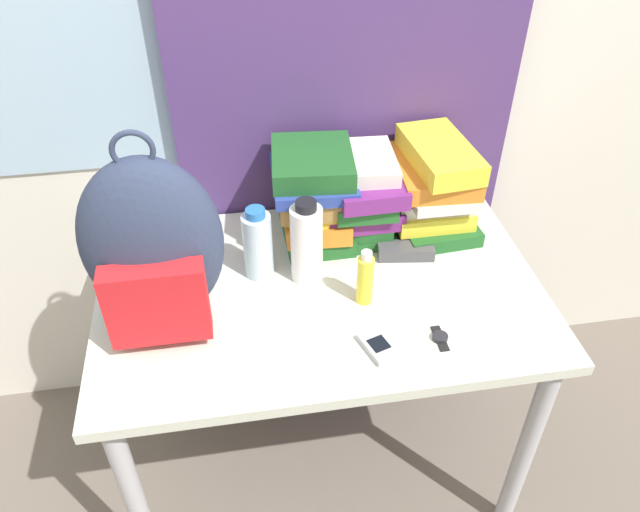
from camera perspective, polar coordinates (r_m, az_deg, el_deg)
The scene contains 13 objects.
wall_back at distance 1.72m, azimuth -2.71°, elevation 20.20°, with size 6.00×0.06×2.50m.
curtain_blue at distance 1.69m, azimuth 2.70°, elevation 19.85°, with size 0.95×0.04×2.50m.
desk at distance 1.66m, azimuth -0.00°, elevation -5.33°, with size 1.12×0.72×0.74m.
backpack at distance 1.42m, azimuth -15.04°, elevation 0.63°, with size 0.31×0.22×0.50m.
book_stack_left at distance 1.68m, azimuth -0.62°, elevation 5.60°, with size 0.23×0.26×0.26m.
book_stack_center at distance 1.71m, azimuth 3.75°, elevation 5.62°, with size 0.21×0.28×0.24m.
book_stack_right at distance 1.75m, azimuth 10.35°, elevation 6.22°, with size 0.23×0.29×0.26m.
water_bottle at distance 1.58m, azimuth -5.71°, elevation 1.07°, with size 0.07×0.07×0.20m.
sports_bottle at distance 1.55m, azimuth -1.23°, elevation 1.21°, with size 0.08×0.08×0.23m.
sunscreen_bottle at distance 1.51m, azimuth 4.16°, elevation -2.09°, with size 0.04×0.04×0.15m.
cell_phone at distance 1.44m, azimuth 5.37°, elevation -8.22°, with size 0.09×0.11×0.02m.
sunglasses_case at distance 1.69m, azimuth 7.84°, elevation 0.46°, with size 0.16×0.08×0.04m.
wristwatch at distance 1.49m, azimuth 10.93°, elevation -7.34°, with size 0.04×0.08×0.01m.
Camera 1 is at (-0.19, -0.81, 1.81)m, focal length 35.00 mm.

